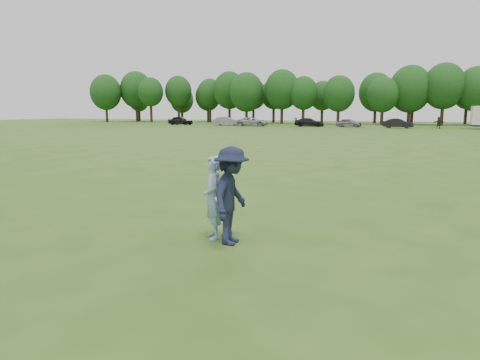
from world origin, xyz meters
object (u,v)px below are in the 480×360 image
Objects in this scene: player_far_d at (439,123)px; car_a at (180,121)px; thrower at (213,198)px; car_f at (398,123)px; car_c at (253,122)px; car_e at (349,123)px; car_b at (226,121)px; car_d at (309,122)px; defender at (231,196)px.

player_far_d is 42.22m from car_a.
thrower is 59.59m from car_f.
thrower is at bearing -147.21° from car_a.
car_c is 15.52m from car_e.
thrower is 65.92m from car_b.
car_d is at bearing 96.38° from car_e.
player_far_d is 0.40× the size of car_f.
defender is at bearing -146.94° from car_a.
car_a reaches higher than car_f.
car_f is at bearing 141.49° from thrower.
thrower is at bearing -168.04° from car_c.
defender reaches higher than car_a.
car_f reaches higher than car_e.
car_d is (14.46, 0.03, -0.06)m from car_b.
defender is 0.50× the size of car_e.
car_b is 14.46m from car_d.
thrower is 63.03m from car_c.
thrower is 0.44× the size of car_e.
car_a is 1.06× the size of car_f.
thrower reaches higher than car_a.
thrower reaches higher than player_far_d.
car_b is 0.85× the size of car_c.
player_far_d is 18.96m from car_d.
player_far_d is at bearing -94.66° from car_b.
car_b is 5.36m from car_c.
thrower is 59.95m from player_far_d.
thrower is 0.36× the size of car_d.
car_c is at bearing 101.21° from car_e.
car_c is (-28.13, 0.32, -0.12)m from player_far_d.
car_f is at bearing 169.04° from player_far_d.
car_e is (-5.13, 60.96, -0.30)m from defender.
car_f is (-5.42, 0.12, -0.15)m from player_far_d.
car_e is at bearing 84.56° from car_f.
defender is 1.14× the size of player_far_d.
car_b is 27.98m from car_f.
player_far_d is 5.42m from car_f.
car_b is at bearing 97.18° from car_e.
player_far_d is (7.51, 59.62, -0.12)m from defender.
car_f is (2.57, 59.53, -0.15)m from thrower.
thrower is 0.32× the size of car_c.
defender is 66.30m from car_b.
car_c is at bearing 16.90° from defender.
car_b reaches higher than car_f.
car_a reaches higher than car_c.
car_f is (27.95, -1.31, -0.04)m from car_b.
car_a is at bearing 84.77° from car_d.
thrower is 0.38× the size of car_a.
car_d is 1.11× the size of car_f.
car_c reaches higher than car_f.
defender is at bearing -106.86° from player_far_d.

